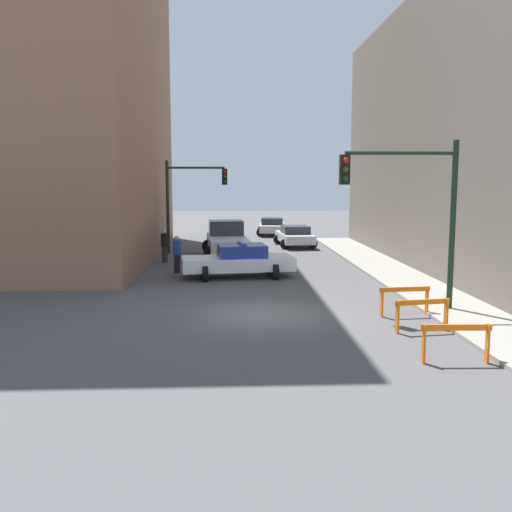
% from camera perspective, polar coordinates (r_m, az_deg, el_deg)
% --- Properties ---
extents(ground_plane, '(120.00, 120.00, 0.00)m').
position_cam_1_polar(ground_plane, '(17.72, 0.60, -5.80)').
color(ground_plane, '#4C4C4F').
extents(sidewalk_right, '(2.40, 44.00, 0.12)m').
position_cam_1_polar(sidewalk_right, '(19.10, 19.58, -5.08)').
color(sidewalk_right, gray).
rests_on(sidewalk_right, ground_plane).
extents(building_corner_left, '(14.00, 20.00, 22.67)m').
position_cam_1_polar(building_corner_left, '(33.86, -23.02, 19.33)').
color(building_corner_left, '#93664C').
rests_on(building_corner_left, ground_plane).
extents(traffic_light_near, '(3.64, 0.35, 5.20)m').
position_cam_1_polar(traffic_light_near, '(18.17, 15.74, 5.49)').
color(traffic_light_near, black).
rests_on(traffic_light_near, sidewalk_right).
extents(traffic_light_far, '(3.44, 0.35, 5.20)m').
position_cam_1_polar(traffic_light_far, '(32.29, -6.90, 6.27)').
color(traffic_light_far, black).
rests_on(traffic_light_far, ground_plane).
extents(police_car, '(4.89, 2.72, 1.52)m').
position_cam_1_polar(police_car, '(24.21, -1.74, -0.45)').
color(police_car, white).
rests_on(police_car, ground_plane).
extents(white_truck, '(2.90, 5.53, 1.90)m').
position_cam_1_polar(white_truck, '(30.90, -2.92, 1.63)').
color(white_truck, silver).
rests_on(white_truck, ground_plane).
extents(parked_car_near, '(2.47, 4.42, 1.31)m').
position_cam_1_polar(parked_car_near, '(35.58, 3.90, 2.03)').
color(parked_car_near, silver).
rests_on(parked_car_near, ground_plane).
extents(parked_car_mid, '(2.51, 4.44, 1.31)m').
position_cam_1_polar(parked_car_mid, '(43.01, 1.61, 3.00)').
color(parked_car_mid, silver).
rests_on(parked_car_mid, ground_plane).
extents(pedestrian_crossing, '(0.42, 0.42, 1.66)m').
position_cam_1_polar(pedestrian_crossing, '(25.60, -7.90, 0.23)').
color(pedestrian_crossing, black).
rests_on(pedestrian_crossing, ground_plane).
extents(pedestrian_corner, '(0.50, 0.50, 1.66)m').
position_cam_1_polar(pedestrian_corner, '(28.95, -9.13, 1.05)').
color(pedestrian_corner, '#382D23').
rests_on(pedestrian_corner, ground_plane).
extents(barrier_front, '(1.60, 0.22, 0.90)m').
position_cam_1_polar(barrier_front, '(13.68, 19.36, -7.62)').
color(barrier_front, orange).
rests_on(barrier_front, ground_plane).
extents(barrier_mid, '(1.59, 0.39, 0.90)m').
position_cam_1_polar(barrier_mid, '(16.16, 16.28, -5.18)').
color(barrier_mid, orange).
rests_on(barrier_mid, ground_plane).
extents(barrier_back, '(1.60, 0.31, 0.90)m').
position_cam_1_polar(barrier_back, '(17.88, 14.64, -3.91)').
color(barrier_back, orange).
rests_on(barrier_back, ground_plane).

